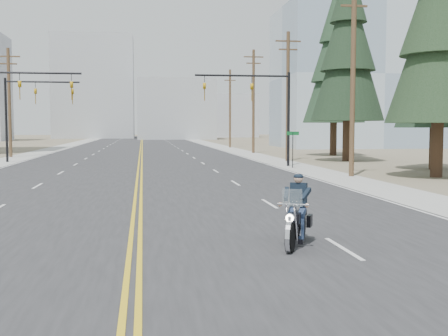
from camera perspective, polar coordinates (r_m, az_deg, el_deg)
name	(u,v)px	position (r m, az deg, el deg)	size (l,w,h in m)	color
ground_plane	(131,314)	(9.33, -9.46, -14.43)	(400.00, 400.00, 0.00)	#776D56
road	(141,148)	(78.89, -8.40, 2.02)	(20.00, 200.00, 0.01)	#303033
sidewalk_left	(56,148)	(79.76, -16.69, 1.91)	(3.00, 200.00, 0.01)	#A5A5A0
sidewalk_right	(223,148)	(79.70, -0.10, 2.09)	(3.00, 200.00, 0.01)	#A5A5A0
traffic_mast_left	(8,98)	(41.91, -21.06, 6.63)	(7.10, 0.26, 7.00)	black
traffic_mast_right	(262,100)	(41.81, 3.88, 6.91)	(7.10, 0.26, 7.00)	black
traffic_mast_far	(27,104)	(49.80, -19.39, 6.17)	(6.10, 0.26, 7.00)	black
street_sign	(293,143)	(40.27, 7.00, 2.53)	(0.90, 0.06, 2.62)	black
utility_pole_b	(353,75)	(34.26, 12.97, 9.16)	(2.20, 0.30, 11.50)	brown
utility_pole_c	(288,94)	(48.50, 6.49, 7.46)	(2.20, 0.30, 11.00)	brown
utility_pole_d	(253,100)	(63.12, 3.01, 6.95)	(2.20, 0.30, 11.50)	brown
utility_pole_e	(230,107)	(79.84, 0.61, 6.20)	(2.20, 0.30, 11.00)	brown
utility_pole_left	(9,101)	(58.30, -20.97, 6.41)	(2.20, 0.30, 10.50)	brown
glass_building	(362,78)	(85.29, 13.83, 8.83)	(24.00, 16.00, 20.00)	#9EB5CC
haze_bldg_b	(176,110)	(134.12, -4.94, 5.93)	(18.00, 14.00, 14.00)	#ADB2B7
haze_bldg_c	(326,99)	(125.46, 10.33, 6.91)	(16.00, 12.00, 18.00)	#B7BCC6
haze_bldg_d	(94,88)	(149.68, -13.03, 7.96)	(20.00, 15.00, 26.00)	#ADB2B7
haze_bldg_e	(230,116)	(160.79, 0.63, 5.30)	(14.00, 14.00, 12.00)	#B7BCC6
motorcyclist	(296,211)	(14.08, 7.35, -4.30)	(0.98, 2.29, 1.79)	black
conifer_near	(440,19)	(35.73, 21.13, 13.92)	(6.03, 6.03, 15.96)	#382619
conifer_mid	(437,48)	(41.95, 20.83, 11.31)	(5.46, 5.46, 14.55)	#382619
conifer_tall	(348,44)	(50.20, 12.49, 12.15)	(6.26, 6.26, 17.38)	#382619
conifer_far	(334,60)	(59.46, 11.15, 10.67)	(6.33, 6.33, 16.96)	#382619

